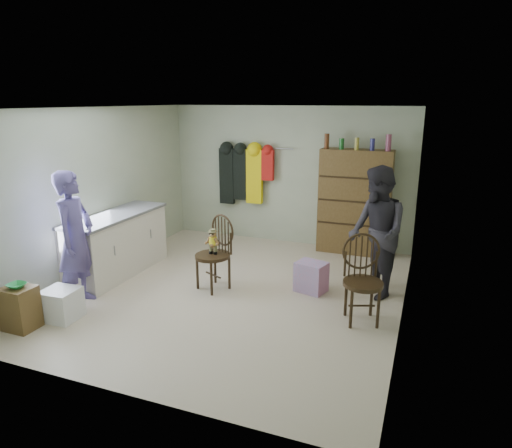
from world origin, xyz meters
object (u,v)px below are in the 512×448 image
at_px(counter, 117,244).
at_px(chair_far, 362,276).
at_px(chair_front, 216,248).
at_px(dresser, 354,202).

relative_size(counter, chair_far, 1.74).
height_order(chair_front, chair_far, chair_far).
bearing_deg(counter, chair_far, -3.58).
bearing_deg(dresser, chair_far, -78.25).
relative_size(chair_front, chair_far, 0.99).
bearing_deg(counter, dresser, 35.69).
xyz_separation_m(counter, chair_far, (3.73, -0.23, 0.10)).
xyz_separation_m(chair_far, dresser, (-0.53, 2.53, 0.34)).
bearing_deg(counter, chair_front, 0.55).
distance_m(chair_front, chair_far, 2.08).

